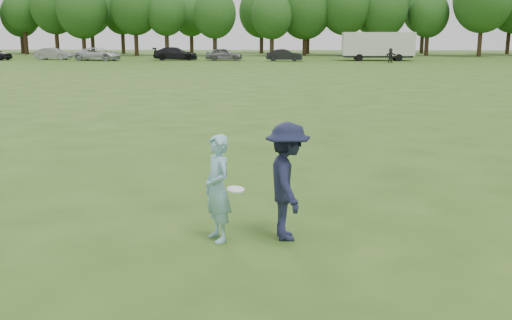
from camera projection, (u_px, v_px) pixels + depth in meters
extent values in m
plane|color=#2C4C15|center=(241.00, 244.00, 9.52)|extent=(200.00, 200.00, 0.00)
imported|color=#86BCCF|center=(217.00, 188.00, 9.52)|extent=(0.68, 0.75, 1.73)
imported|color=#191C37|center=(287.00, 181.00, 9.58)|extent=(0.88, 1.33, 1.91)
imported|color=#242424|center=(391.00, 56.00, 63.42)|extent=(1.45, 1.14, 1.54)
imported|color=gray|center=(53.00, 54.00, 70.42)|extent=(4.31, 1.79, 1.39)
imported|color=silver|center=(98.00, 54.00, 68.42)|extent=(5.54, 3.12, 1.46)
imported|color=black|center=(175.00, 54.00, 69.36)|extent=(5.34, 2.70, 1.49)
imported|color=slate|center=(224.00, 54.00, 68.27)|extent=(4.24, 1.81, 1.43)
imported|color=black|center=(284.00, 55.00, 67.16)|extent=(4.11, 1.62, 1.33)
cylinder|color=white|center=(236.00, 189.00, 9.22)|extent=(0.30, 0.31, 0.07)
cube|color=silver|center=(378.00, 44.00, 67.92)|extent=(8.00, 2.50, 2.60)
cube|color=black|center=(377.00, 56.00, 68.21)|extent=(7.60, 2.30, 0.25)
cylinder|color=black|center=(359.00, 58.00, 67.13)|extent=(0.80, 0.25, 0.80)
cylinder|color=black|center=(357.00, 57.00, 69.57)|extent=(0.80, 0.25, 0.80)
cylinder|color=black|center=(399.00, 58.00, 66.89)|extent=(0.80, 0.25, 0.80)
cylinder|color=black|center=(395.00, 57.00, 69.33)|extent=(0.80, 0.25, 0.80)
cube|color=#333333|center=(339.00, 56.00, 68.44)|extent=(1.20, 0.15, 0.12)
cylinder|color=#332114|center=(26.00, 41.00, 87.04)|extent=(0.56, 0.56, 3.91)
ellipsoid|color=#1F4316|center=(24.00, 10.00, 86.14)|extent=(5.47, 5.47, 6.29)
cylinder|color=#332114|center=(57.00, 41.00, 85.05)|extent=(0.56, 0.56, 3.83)
ellipsoid|color=#1F4316|center=(55.00, 6.00, 84.04)|extent=(6.75, 6.75, 7.76)
cylinder|color=#332114|center=(84.00, 44.00, 81.95)|extent=(0.56, 0.56, 3.25)
ellipsoid|color=#1F4316|center=(82.00, 10.00, 81.00)|extent=(6.76, 6.76, 7.78)
cylinder|color=#332114|center=(136.00, 42.00, 81.92)|extent=(0.56, 0.56, 3.71)
ellipsoid|color=#1F4316|center=(135.00, 7.00, 80.93)|extent=(6.68, 6.68, 7.68)
cylinder|color=#332114|center=(167.00, 43.00, 81.34)|extent=(0.56, 0.56, 3.46)
ellipsoid|color=#1F4316|center=(166.00, 12.00, 80.48)|extent=(5.49, 5.49, 6.31)
cylinder|color=#332114|center=(215.00, 44.00, 80.89)|extent=(0.56, 0.56, 3.14)
ellipsoid|color=#1F4316|center=(215.00, 14.00, 80.04)|extent=(5.78, 5.78, 6.64)
cylinder|color=#332114|center=(272.00, 45.00, 80.23)|extent=(0.56, 0.56, 3.01)
ellipsoid|color=#1F4316|center=(272.00, 15.00, 79.43)|extent=(5.46, 5.46, 6.28)
cylinder|color=#332114|center=(305.00, 44.00, 82.30)|extent=(0.56, 0.56, 3.23)
ellipsoid|color=#1F4316|center=(305.00, 8.00, 81.30)|extent=(7.29, 7.29, 8.38)
cylinder|color=#332114|center=(344.00, 42.00, 81.86)|extent=(0.56, 0.56, 3.77)
ellipsoid|color=#1F4316|center=(345.00, 5.00, 80.83)|extent=(6.95, 6.95, 8.00)
cylinder|color=#332114|center=(381.00, 43.00, 82.20)|extent=(0.56, 0.56, 3.33)
ellipsoid|color=#1F4316|center=(383.00, 9.00, 81.25)|extent=(6.71, 6.71, 7.71)
cylinder|color=#332114|center=(427.00, 44.00, 82.12)|extent=(0.56, 0.56, 3.22)
ellipsoid|color=#1F4316|center=(428.00, 14.00, 81.29)|extent=(5.54, 5.54, 6.37)
cylinder|color=#332114|center=(480.00, 41.00, 78.82)|extent=(0.56, 0.56, 4.15)
cylinder|color=#332114|center=(22.00, 42.00, 90.28)|extent=(0.56, 0.56, 3.25)
ellipsoid|color=#1F4316|center=(20.00, 15.00, 89.43)|extent=(5.68, 5.68, 6.53)
cylinder|color=#332114|center=(93.00, 41.00, 92.64)|extent=(0.56, 0.56, 3.62)
ellipsoid|color=#1F4316|center=(91.00, 13.00, 91.74)|extent=(5.80, 5.80, 6.67)
cylinder|color=#332114|center=(123.00, 41.00, 89.87)|extent=(0.56, 0.56, 3.61)
ellipsoid|color=#1F4316|center=(122.00, 13.00, 88.98)|extent=(5.58, 5.58, 6.42)
cylinder|color=#332114|center=(192.00, 42.00, 89.87)|extent=(0.56, 0.56, 3.29)
ellipsoid|color=#1F4316|center=(191.00, 16.00, 89.05)|extent=(5.30, 5.30, 6.09)
cylinder|color=#332114|center=(261.00, 42.00, 90.75)|extent=(0.56, 0.56, 3.28)
ellipsoid|color=#1F4316|center=(262.00, 12.00, 89.80)|extent=(6.78, 6.78, 7.79)
cylinder|color=#332114|center=(308.00, 43.00, 88.89)|extent=(0.56, 0.56, 3.11)
ellipsoid|color=#1F4316|center=(308.00, 17.00, 88.08)|extent=(5.34, 5.34, 6.14)
cylinder|color=#332114|center=(370.00, 42.00, 89.72)|extent=(0.56, 0.56, 3.50)
ellipsoid|color=#1F4316|center=(371.00, 16.00, 88.92)|extent=(4.82, 4.82, 5.54)
cylinder|color=#332114|center=(422.00, 41.00, 89.86)|extent=(0.56, 0.56, 3.80)
ellipsoid|color=#1F4316|center=(424.00, 9.00, 88.89)|extent=(6.34, 6.34, 7.29)
cylinder|color=#332114|center=(508.00, 41.00, 87.50)|extent=(0.56, 0.56, 3.84)
ellipsoid|color=#1F4316|center=(511.00, 12.00, 86.64)|extent=(5.09, 5.09, 5.86)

